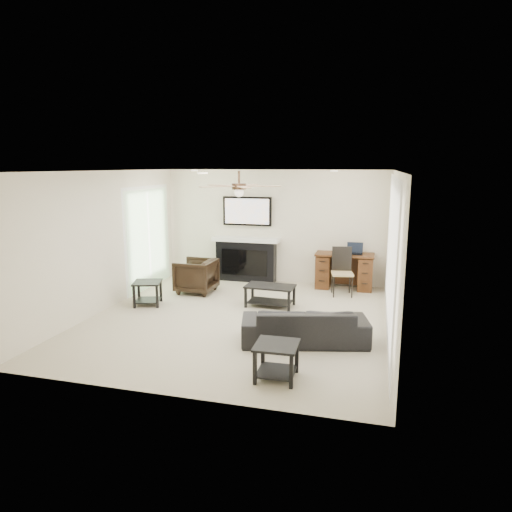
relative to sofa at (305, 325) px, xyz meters
The scene contains 10 objects.
room_shell 1.96m from the sofa, 142.15° to the left, with size 5.50×5.54×2.52m.
sofa is the anchor object (origin of this frame).
armchair 3.37m from the sofa, 140.41° to the left, with size 0.74×0.76×0.70m, color black.
coffee_table 1.84m from the sofa, 119.36° to the left, with size 0.90×0.50×0.40m, color black.
end_table_near 1.26m from the sofa, 96.84° to the right, with size 0.52×0.52×0.45m, color black.
end_table_left 3.34m from the sofa, 160.75° to the left, with size 0.50×0.50×0.45m, color black.
fireplace_unit 3.89m from the sofa, 119.29° to the left, with size 1.52×0.34×1.91m, color black.
desk 3.26m from the sofa, 84.10° to the left, with size 1.22×0.56×0.76m, color #391B0E.
desk_chair 2.72m from the sofa, 82.90° to the left, with size 0.42×0.44×0.97m, color black.
laptop 3.33m from the sofa, 80.57° to the left, with size 0.33×0.24×0.23m, color black.
Camera 1 is at (2.22, -7.13, 2.58)m, focal length 32.00 mm.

